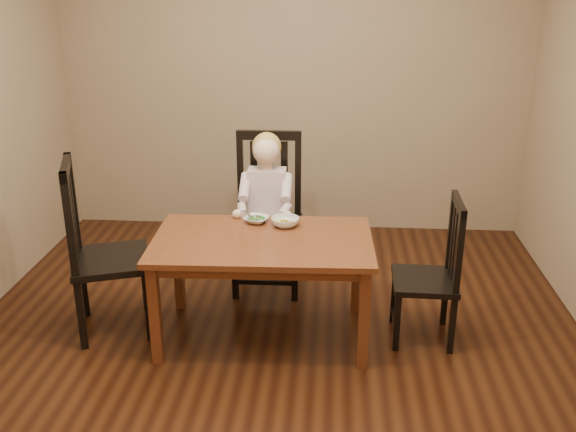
# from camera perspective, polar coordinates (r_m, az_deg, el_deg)

# --- Properties ---
(room) EXTENTS (4.01, 4.01, 2.71)m
(room) POSITION_cam_1_polar(r_m,az_deg,el_deg) (3.62, -1.51, 7.52)
(room) COLOR #3B1C0C
(room) RESTS_ON ground
(dining_table) EXTENTS (1.36, 0.84, 0.67)m
(dining_table) POSITION_cam_1_polar(r_m,az_deg,el_deg) (3.93, -2.27, -3.07)
(dining_table) COLOR #512413
(dining_table) RESTS_ON room
(chair_child) EXTENTS (0.49, 0.47, 1.13)m
(chair_child) POSITION_cam_1_polar(r_m,az_deg,el_deg) (4.64, -1.81, 0.07)
(chair_child) COLOR black
(chair_child) RESTS_ON room
(chair_left) EXTENTS (0.60, 0.62, 1.14)m
(chair_left) POSITION_cam_1_polar(r_m,az_deg,el_deg) (4.19, -16.34, -3.06)
(chair_left) COLOR black
(chair_left) RESTS_ON room
(chair_right) EXTENTS (0.40, 0.41, 0.93)m
(chair_right) POSITION_cam_1_polar(r_m,az_deg,el_deg) (4.06, 12.73, -5.01)
(chair_right) COLOR black
(chair_right) RESTS_ON room
(toddler) EXTENTS (0.36, 0.45, 0.61)m
(toddler) POSITION_cam_1_polar(r_m,az_deg,el_deg) (4.53, -1.90, 1.68)
(toddler) COLOR silver
(toddler) RESTS_ON chair_child
(bowl_peas) EXTENTS (0.19, 0.19, 0.04)m
(bowl_peas) POSITION_cam_1_polar(r_m,az_deg,el_deg) (4.15, -2.82, -0.32)
(bowl_peas) COLOR silver
(bowl_peas) RESTS_ON dining_table
(bowl_veg) EXTENTS (0.19, 0.19, 0.06)m
(bowl_veg) POSITION_cam_1_polar(r_m,az_deg,el_deg) (4.08, -0.25, -0.53)
(bowl_veg) COLOR silver
(bowl_veg) RESTS_ON dining_table
(fork) EXTENTS (0.09, 0.10, 0.05)m
(fork) POSITION_cam_1_polar(r_m,az_deg,el_deg) (4.13, -3.40, -0.08)
(fork) COLOR silver
(fork) RESTS_ON bowl_peas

